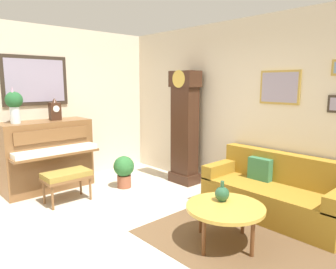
# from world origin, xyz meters

# --- Properties ---
(ground_plane) EXTENTS (6.40, 6.00, 0.10)m
(ground_plane) POSITION_xyz_m (0.00, 0.00, -0.05)
(ground_plane) COLOR beige
(wall_left) EXTENTS (0.13, 4.90, 2.80)m
(wall_left) POSITION_xyz_m (-2.60, 0.00, 1.41)
(wall_left) COLOR beige
(wall_left) RESTS_ON ground_plane
(wall_back) EXTENTS (5.30, 0.13, 2.80)m
(wall_back) POSITION_xyz_m (0.02, 2.40, 1.40)
(wall_back) COLOR beige
(wall_back) RESTS_ON ground_plane
(area_rug) EXTENTS (2.10, 1.50, 0.01)m
(area_rug) POSITION_xyz_m (1.04, 0.94, 0.00)
(area_rug) COLOR brown
(area_rug) RESTS_ON ground_plane
(piano) EXTENTS (0.87, 1.44, 1.18)m
(piano) POSITION_xyz_m (-2.23, 0.10, 0.60)
(piano) COLOR brown
(piano) RESTS_ON ground_plane
(piano_bench) EXTENTS (0.42, 0.70, 0.48)m
(piano_bench) POSITION_xyz_m (-1.43, 0.08, 0.41)
(piano_bench) COLOR brown
(piano_bench) RESTS_ON ground_plane
(grandfather_clock) EXTENTS (0.52, 0.34, 2.03)m
(grandfather_clock) POSITION_xyz_m (-0.89, 2.08, 0.96)
(grandfather_clock) COLOR #3D2316
(grandfather_clock) RESTS_ON ground_plane
(couch) EXTENTS (1.90, 0.80, 0.84)m
(couch) POSITION_xyz_m (0.96, 1.98, 0.31)
(couch) COLOR olive
(couch) RESTS_ON ground_plane
(coffee_table) EXTENTS (0.88, 0.88, 0.46)m
(coffee_table) POSITION_xyz_m (0.98, 0.83, 0.43)
(coffee_table) COLOR gold
(coffee_table) RESTS_ON ground_plane
(mantel_clock) EXTENTS (0.13, 0.18, 0.38)m
(mantel_clock) POSITION_xyz_m (-2.23, 0.28, 1.35)
(mantel_clock) COLOR #3D2316
(mantel_clock) RESTS_ON piano
(flower_vase) EXTENTS (0.26, 0.26, 0.58)m
(flower_vase) POSITION_xyz_m (-2.23, -0.35, 1.50)
(flower_vase) COLOR silver
(flower_vase) RESTS_ON piano
(green_jug) EXTENTS (0.17, 0.17, 0.24)m
(green_jug) POSITION_xyz_m (0.86, 0.92, 0.54)
(green_jug) COLOR #234C33
(green_jug) RESTS_ON coffee_table
(potted_plant) EXTENTS (0.36, 0.36, 0.56)m
(potted_plant) POSITION_xyz_m (-1.40, 1.10, 0.32)
(potted_plant) COLOR #935138
(potted_plant) RESTS_ON ground_plane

